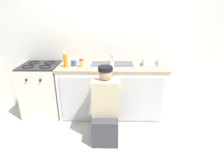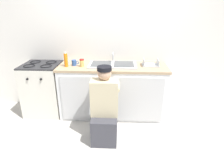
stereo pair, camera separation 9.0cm
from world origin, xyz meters
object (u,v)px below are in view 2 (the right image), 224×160
Objects in this scene: plumber_person at (105,111)px; soap_bottle_orange at (66,60)px; sink_double_basin at (113,65)px; stove_range at (44,89)px; water_glass at (67,62)px; condiment_jar at (82,63)px; dish_rack_tray at (151,64)px; coffee_mug at (74,63)px.

soap_bottle_orange is at bearing 137.66° from plumber_person.
sink_double_basin is 0.78m from soap_bottle_orange.
water_glass reaches higher than stove_range.
stove_range is at bearing -176.51° from water_glass.
plumber_person reaches higher than condiment_jar.
sink_double_basin is 0.78m from water_glass.
water_glass is at bearing 98.41° from soap_bottle_orange.
stove_range is 0.68m from water_glass.
sink_double_basin is at bearing -176.94° from dish_rack_tray.
coffee_mug is at bearing -1.96° from stove_range.
coffee_mug is at bearing 129.35° from plumber_person.
condiment_jar reaches higher than dish_rack_tray.
sink_double_basin is 0.64m from dish_rack_tray.
soap_bottle_orange is (-0.77, -0.09, 0.09)m from sink_double_basin.
water_glass is at bearing 158.75° from condiment_jar.
dish_rack_tray is (1.15, 0.12, -0.04)m from condiment_jar.
condiment_jar is at bearing -6.17° from stove_range.
water_glass is at bearing 133.43° from plumber_person.
dish_rack_tray is at bearing 0.34° from water_glass.
stove_range is 0.78m from coffee_mug.
sink_double_basin is at bearing 0.10° from stove_range.
sink_double_basin is 3.20× the size of soap_bottle_orange.
sink_double_basin is 0.87m from plumber_person.
plumber_person is 1.15m from dish_rack_tray.
plumber_person reaches higher than coffee_mug.
water_glass is at bearing 160.12° from coffee_mug.
plumber_person is 11.04× the size of water_glass.
coffee_mug is (0.60, -0.02, 0.50)m from stove_range.
plumber_person is at bearing -42.34° from soap_bottle_orange.
water_glass is 0.78× the size of condiment_jar.
dish_rack_tray is at bearing 1.11° from stove_range.
condiment_jar reaches higher than water_glass.
plumber_person is (-0.08, -0.72, -0.48)m from sink_double_basin.
soap_bottle_orange is at bearing -173.15° from sink_double_basin.
plumber_person reaches higher than dish_rack_tray.
soap_bottle_orange is at bearing -177.81° from condiment_jar.
soap_bottle_orange is 0.27m from condiment_jar.
coffee_mug is at bearing -177.48° from dish_rack_tray.
sink_double_basin reaches higher than water_glass.
sink_double_basin is 8.00× the size of water_glass.
condiment_jar is (-0.51, -0.08, 0.05)m from sink_double_basin.
sink_double_basin reaches higher than coffee_mug.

